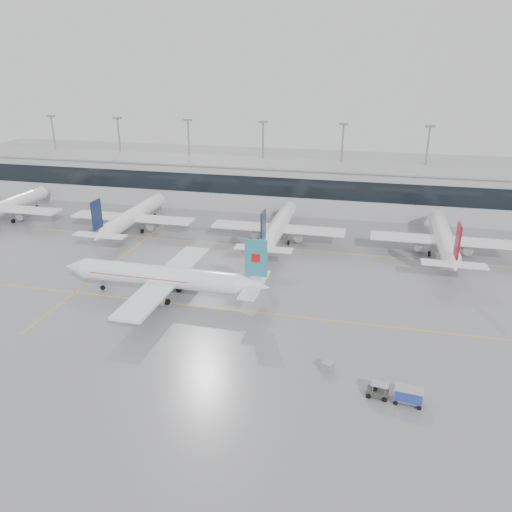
% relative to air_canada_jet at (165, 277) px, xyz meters
% --- Properties ---
extents(ground, '(320.00, 320.00, 0.00)m').
position_rel_air_canada_jet_xyz_m(ground, '(13.51, -1.92, -3.82)').
color(ground, gray).
rests_on(ground, ground).
extents(taxi_line_main, '(120.00, 0.25, 0.01)m').
position_rel_air_canada_jet_xyz_m(taxi_line_main, '(13.51, -1.92, -3.81)').
color(taxi_line_main, gold).
rests_on(taxi_line_main, ground).
extents(taxi_line_north, '(120.00, 0.25, 0.01)m').
position_rel_air_canada_jet_xyz_m(taxi_line_north, '(13.51, 28.08, -3.81)').
color(taxi_line_north, gold).
rests_on(taxi_line_north, ground).
extents(taxi_line_cross, '(0.25, 60.00, 0.01)m').
position_rel_air_canada_jet_xyz_m(taxi_line_cross, '(-16.49, 13.08, -3.81)').
color(taxi_line_cross, gold).
rests_on(taxi_line_cross, ground).
extents(terminal, '(180.00, 15.00, 12.00)m').
position_rel_air_canada_jet_xyz_m(terminal, '(13.51, 60.08, 2.18)').
color(terminal, '#9F9FA3').
rests_on(terminal, ground).
extents(terminal_glass, '(180.00, 0.20, 5.00)m').
position_rel_air_canada_jet_xyz_m(terminal_glass, '(13.51, 52.53, 3.68)').
color(terminal_glass, black).
rests_on(terminal_glass, ground).
extents(terminal_roof, '(182.00, 16.00, 0.40)m').
position_rel_air_canada_jet_xyz_m(terminal_roof, '(13.51, 60.08, 8.38)').
color(terminal_roof, gray).
rests_on(terminal_roof, ground).
extents(light_masts, '(156.40, 1.00, 22.60)m').
position_rel_air_canada_jet_xyz_m(light_masts, '(13.51, 66.08, 9.53)').
color(light_masts, gray).
rests_on(light_masts, ground).
extents(air_canada_jet, '(37.64, 30.40, 11.98)m').
position_rel_air_canada_jet_xyz_m(air_canada_jet, '(0.00, 0.00, 0.00)').
color(air_canada_jet, white).
rests_on(air_canada_jet, ground).
extents(parked_jet_a, '(29.64, 36.96, 11.72)m').
position_rel_air_canada_jet_xyz_m(parked_jet_a, '(-56.49, 31.76, -0.10)').
color(parked_jet_a, white).
rests_on(parked_jet_a, ground).
extents(parked_jet_b, '(29.64, 36.96, 11.72)m').
position_rel_air_canada_jet_xyz_m(parked_jet_b, '(-21.49, 31.76, -0.10)').
color(parked_jet_b, white).
rests_on(parked_jet_b, ground).
extents(parked_jet_c, '(29.64, 36.96, 11.72)m').
position_rel_air_canada_jet_xyz_m(parked_jet_c, '(13.51, 31.76, -0.10)').
color(parked_jet_c, white).
rests_on(parked_jet_c, ground).
extents(parked_jet_d, '(29.64, 36.96, 11.72)m').
position_rel_air_canada_jet_xyz_m(parked_jet_d, '(48.51, 31.76, -0.10)').
color(parked_jet_d, white).
rests_on(parked_jet_d, ground).
extents(baggage_tug, '(3.94, 1.92, 1.88)m').
position_rel_air_canada_jet_xyz_m(baggage_tug, '(35.60, -19.76, -3.15)').
color(baggage_tug, '#32362D').
rests_on(baggage_tug, ground).
extents(baggage_cart, '(3.53, 2.25, 2.06)m').
position_rel_air_canada_jet_xyz_m(baggage_cart, '(39.17, -20.20, -2.61)').
color(baggage_cart, gray).
rests_on(baggage_cart, ground).
extents(gse_unit, '(1.78, 1.72, 1.39)m').
position_rel_air_canada_jet_xyz_m(gse_unit, '(29.18, -15.80, -3.12)').
color(gse_unit, gray).
rests_on(gse_unit, ground).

